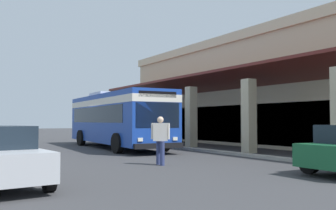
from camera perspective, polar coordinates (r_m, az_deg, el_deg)
The scene contains 6 objects.
ground at distance 26.97m, azimuth 7.67°, elevation -5.75°, with size 120.00×120.00×0.00m, color #38383A.
curb_strip at distance 22.58m, azimuth 0.70°, elevation -6.28°, with size 30.35×0.50×0.12m, color #9E998E.
plaza_building at distance 28.86m, azimuth 17.16°, elevation 1.80°, with size 25.59×14.24×7.28m.
transit_bus at distance 22.60m, azimuth -7.77°, elevation -1.71°, with size 11.34×3.23×3.34m.
pedestrian at distance 13.73m, azimuth -1.15°, elevation -4.90°, with size 0.53×0.54×1.75m.
potted_palm at distance 29.51m, azimuth -5.04°, elevation -4.15°, with size 1.82×1.86×2.93m.
Camera 1 is at (21.00, -8.86, 1.59)m, focal length 40.58 mm.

